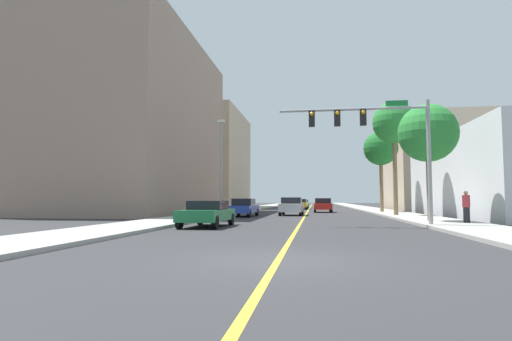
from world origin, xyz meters
The scene contains 19 objects.
ground centered at (0.00, 42.00, 0.00)m, with size 192.00×192.00×0.00m, color #2D2D30.
sidewalk_left centered at (-7.96, 42.00, 0.07)m, with size 3.57×168.00×0.15m, color #9E9B93.
sidewalk_right centered at (7.96, 42.00, 0.07)m, with size 3.57×168.00×0.15m, color #9E9B93.
lane_marking_center centered at (0.00, 42.00, 0.00)m, with size 0.16×144.00×0.01m, color yellow.
building_left_near centered at (-18.03, 29.58, 8.73)m, with size 14.31×23.80×17.47m, color gray.
building_left_far centered at (-19.05, 55.16, 7.64)m, with size 16.35×18.86×15.29m, color tan.
building_right_far centered at (19.38, 46.40, 5.90)m, with size 17.00×14.82×11.79m, color tan.
traffic_signal_mast centered at (4.09, 12.04, 4.83)m, with size 7.65×0.36×6.32m.
street_lamp centered at (-6.67, 22.71, 4.42)m, with size 0.56×0.28×7.69m.
palm_near centered at (7.44, 15.46, 5.23)m, with size 3.41×3.41×6.83m.
palm_mid centered at (7.20, 24.34, 7.46)m, with size 3.38×3.38×9.10m.
palm_far centered at (7.51, 33.23, 6.48)m, with size 3.45×3.45×8.13m.
car_gray centered at (-1.11, 54.19, 0.69)m, with size 2.00×4.08×1.32m.
car_green centered at (-4.56, 10.73, 0.69)m, with size 2.06×4.38×1.31m.
car_blue centered at (-4.84, 22.93, 0.74)m, with size 1.90×4.64×1.44m.
car_yellow centered at (-1.16, 46.02, 0.74)m, with size 2.05×4.37×1.40m.
car_red centered at (1.65, 34.36, 0.77)m, with size 1.89×3.86×1.48m.
car_silver centered at (-1.16, 25.85, 0.78)m, with size 1.99×3.96×1.54m.
pedestrian centered at (8.80, 13.62, 0.99)m, with size 0.38×0.38×1.68m.
Camera 1 is at (0.86, -9.53, 1.41)m, focal length 28.75 mm.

